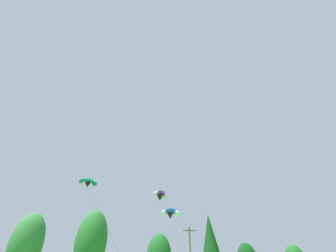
{
  "coord_description": "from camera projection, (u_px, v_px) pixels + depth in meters",
  "views": [
    {
      "loc": [
        -6.66,
        5.27,
        2.22
      ],
      "look_at": [
        -2.62,
        24.02,
        15.85
      ],
      "focal_mm": 23.68,
      "sensor_mm": 36.0,
      "label": 1
    }
  ],
  "objects": [
    {
      "name": "parafoil_kite_mid_blue_white",
      "position": [
        170.0,
        213.0,
        41.67
      ],
      "size": [
        4.49,
        21.08,
        12.34
      ],
      "color": "blue"
    },
    {
      "name": "treeline_tree_e",
      "position": [
        211.0,
        242.0,
        43.69
      ],
      "size": [
        4.69,
        4.69,
        14.06
      ],
      "color": "#472D19",
      "rests_on": "ground_plane"
    },
    {
      "name": "parafoil_kite_far_purple",
      "position": [
        160.0,
        195.0,
        32.15
      ],
      "size": [
        7.12,
        10.24,
        11.75
      ],
      "color": "purple"
    },
    {
      "name": "treeline_tree_b",
      "position": [
        26.0,
        244.0,
        36.26
      ],
      "size": [
        5.13,
        5.13,
        12.33
      ],
      "color": "#472D19",
      "rests_on": "ground_plane"
    },
    {
      "name": "treeline_tree_c",
      "position": [
        91.0,
        242.0,
        39.15
      ],
      "size": [
        5.46,
        5.46,
        13.56
      ],
      "color": "#472D19",
      "rests_on": "ground_plane"
    },
    {
      "name": "parafoil_kite_high_teal",
      "position": [
        88.0,
        182.0,
        31.69
      ],
      "size": [
        8.07,
        19.18,
        13.43
      ],
      "color": "teal"
    }
  ]
}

